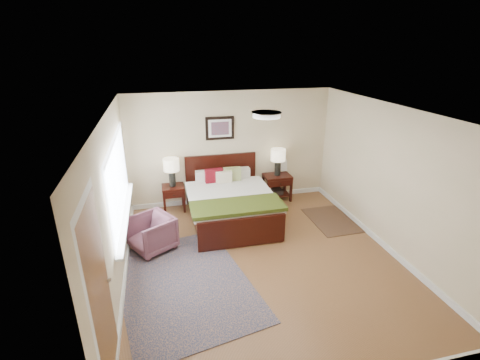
# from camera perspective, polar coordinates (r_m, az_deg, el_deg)

# --- Properties ---
(floor) EXTENTS (5.00, 5.00, 0.00)m
(floor) POSITION_cam_1_polar(r_m,az_deg,el_deg) (6.06, 3.70, -12.86)
(floor) COLOR brown
(floor) RESTS_ON ground
(back_wall) EXTENTS (4.50, 0.04, 2.50)m
(back_wall) POSITION_cam_1_polar(r_m,az_deg,el_deg) (7.73, -1.51, 5.25)
(back_wall) COLOR beige
(back_wall) RESTS_ON ground
(front_wall) EXTENTS (4.50, 0.04, 2.50)m
(front_wall) POSITION_cam_1_polar(r_m,az_deg,el_deg) (3.49, 16.90, -18.02)
(front_wall) COLOR beige
(front_wall) RESTS_ON ground
(left_wall) EXTENTS (0.04, 5.00, 2.50)m
(left_wall) POSITION_cam_1_polar(r_m,az_deg,el_deg) (5.28, -20.05, -4.12)
(left_wall) COLOR beige
(left_wall) RESTS_ON ground
(right_wall) EXTENTS (0.04, 5.00, 2.50)m
(right_wall) POSITION_cam_1_polar(r_m,az_deg,el_deg) (6.46, 23.43, 0.06)
(right_wall) COLOR beige
(right_wall) RESTS_ON ground
(ceiling) EXTENTS (4.50, 5.00, 0.02)m
(ceiling) POSITION_cam_1_polar(r_m,az_deg,el_deg) (5.09, 4.38, 11.06)
(ceiling) COLOR white
(ceiling) RESTS_ON back_wall
(window) EXTENTS (0.11, 2.72, 1.32)m
(window) POSITION_cam_1_polar(r_m,az_deg,el_deg) (5.87, -19.07, -0.07)
(window) COLOR silver
(window) RESTS_ON left_wall
(door) EXTENTS (0.06, 1.00, 2.18)m
(door) POSITION_cam_1_polar(r_m,az_deg,el_deg) (3.88, -21.85, -17.53)
(door) COLOR silver
(door) RESTS_ON ground
(ceil_fixture) EXTENTS (0.44, 0.44, 0.08)m
(ceil_fixture) POSITION_cam_1_polar(r_m,az_deg,el_deg) (5.09, 4.37, 10.67)
(ceil_fixture) COLOR white
(ceil_fixture) RESTS_ON ceiling
(bed) EXTENTS (1.71, 2.06, 1.11)m
(bed) POSITION_cam_1_polar(r_m,az_deg,el_deg) (7.01, -1.66, -2.96)
(bed) COLOR black
(bed) RESTS_ON ground
(wall_art) EXTENTS (0.62, 0.05, 0.50)m
(wall_art) POSITION_cam_1_polar(r_m,az_deg,el_deg) (7.54, -3.32, 8.48)
(wall_art) COLOR black
(wall_art) RESTS_ON back_wall
(nightstand_left) EXTENTS (0.47, 0.43, 0.56)m
(nightstand_left) POSITION_cam_1_polar(r_m,az_deg,el_deg) (7.62, -10.88, -1.86)
(nightstand_left) COLOR black
(nightstand_left) RESTS_ON ground
(nightstand_right) EXTENTS (0.61, 0.46, 0.60)m
(nightstand_right) POSITION_cam_1_polar(r_m,az_deg,el_deg) (8.07, 6.11, -0.74)
(nightstand_right) COLOR black
(nightstand_right) RESTS_ON ground
(lamp_left) EXTENTS (0.33, 0.33, 0.61)m
(lamp_left) POSITION_cam_1_polar(r_m,az_deg,el_deg) (7.44, -11.19, 2.06)
(lamp_left) COLOR black
(lamp_left) RESTS_ON nightstand_left
(lamp_right) EXTENTS (0.33, 0.33, 0.61)m
(lamp_right) POSITION_cam_1_polar(r_m,az_deg,el_deg) (7.86, 6.27, 3.72)
(lamp_right) COLOR black
(lamp_right) RESTS_ON nightstand_right
(armchair) EXTENTS (0.94, 0.93, 0.63)m
(armchair) POSITION_cam_1_polar(r_m,az_deg,el_deg) (6.35, -14.27, -8.49)
(armchair) COLOR brown
(armchair) RESTS_ON ground
(rug_persian) EXTENTS (2.33, 2.93, 0.01)m
(rug_persian) POSITION_cam_1_polar(r_m,az_deg,el_deg) (5.60, -9.14, -16.38)
(rug_persian) COLOR #0D2345
(rug_persian) RESTS_ON ground
(rug_navy) EXTENTS (0.85, 1.25, 0.01)m
(rug_navy) POSITION_cam_1_polar(r_m,az_deg,el_deg) (7.48, 14.78, -6.37)
(rug_navy) COLOR black
(rug_navy) RESTS_ON ground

